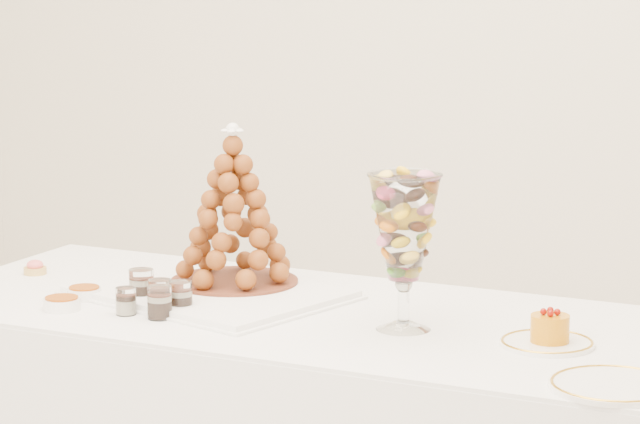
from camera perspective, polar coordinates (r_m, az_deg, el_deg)
The scene contains 14 objects.
lace_tray at distance 3.60m, azimuth -4.16°, elevation -3.05°, with size 0.58×0.43×0.02m, color white.
macaron_vase at distance 3.26m, azimuth 3.19°, elevation -0.66°, with size 0.16×0.16×0.34m.
cake_plate at distance 3.21m, azimuth 8.54°, elevation -4.92°, with size 0.20×0.20×0.01m, color white.
spare_plate at distance 2.94m, azimuth 11.00°, elevation -6.45°, with size 0.25×0.25×0.01m, color white.
pink_tart at distance 3.89m, azimuth -10.68°, elevation -2.09°, with size 0.06×0.06×0.04m.
verrine_a at distance 3.56m, azimuth -6.74°, elevation -2.78°, with size 0.06×0.06×0.08m, color white.
verrine_b at distance 3.47m, azimuth -6.04°, elevation -3.14°, with size 0.05×0.05×0.07m, color white.
verrine_c at distance 3.45m, azimuth -5.27°, elevation -3.21°, with size 0.05×0.05×0.07m, color white.
verrine_d at distance 3.45m, azimuth -7.32°, elevation -3.35°, with size 0.05×0.05×0.06m, color white.
verrine_e at distance 3.40m, azimuth -6.06°, elevation -3.41°, with size 0.06×0.06×0.07m, color white.
ramekin_back at distance 3.62m, azimuth -8.86°, elevation -3.04°, with size 0.08×0.08×0.03m, color white.
ramekin_front at distance 3.52m, azimuth -9.70°, elevation -3.44°, with size 0.09×0.09×0.03m, color white.
croquembouche at distance 3.62m, azimuth -3.28°, elevation 0.24°, with size 0.32×0.32×0.39m.
mousse_cake at distance 3.20m, azimuth 8.65°, elevation -4.34°, with size 0.08×0.08×0.07m.
Camera 1 is at (1.48, -2.91, 1.60)m, focal length 85.00 mm.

